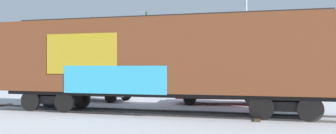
{
  "coord_description": "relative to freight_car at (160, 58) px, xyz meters",
  "views": [
    {
      "loc": [
        5.23,
        -14.17,
        2.0
      ],
      "look_at": [
        0.55,
        0.67,
        1.96
      ],
      "focal_mm": 38.1,
      "sensor_mm": 36.0,
      "label": 1
    }
  ],
  "objects": [
    {
      "name": "ground_plane",
      "position": [
        -0.42,
        0.0,
        -2.35
      ],
      "size": [
        260.0,
        260.0,
        0.0
      ],
      "primitive_type": "plane",
      "color": "#B2B5BC"
    },
    {
      "name": "hillside",
      "position": [
        -0.34,
        68.18,
        2.29
      ],
      "size": [
        120.94,
        37.42,
        14.17
      ],
      "color": "silver",
      "rests_on": "ground_plane"
    },
    {
      "name": "flagpole",
      "position": [
        2.6,
        9.26,
        3.36
      ],
      "size": [
        0.88,
        1.4,
        9.04
      ],
      "color": "silver",
      "rests_on": "ground_plane"
    },
    {
      "name": "parked_car_red",
      "position": [
        1.78,
        4.62,
        -1.53
      ],
      "size": [
        4.88,
        2.61,
        1.59
      ],
      "color": "#B21E1E",
      "rests_on": "ground_plane"
    },
    {
      "name": "freight_car",
      "position": [
        0.0,
        0.0,
        0.0
      ],
      "size": [
        14.22,
        3.44,
        4.14
      ],
      "color": "brown",
      "rests_on": "ground_plane"
    },
    {
      "name": "track",
      "position": [
        1.44,
        0.06,
        -2.31
      ],
      "size": [
        60.02,
        4.07,
        0.08
      ],
      "color": "#4C4742",
      "rests_on": "ground_plane"
    },
    {
      "name": "parked_car_white",
      "position": [
        -5.32,
        4.28,
        -1.55
      ],
      "size": [
        4.18,
        2.18,
        1.58
      ],
      "color": "silver",
      "rests_on": "ground_plane"
    }
  ]
}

